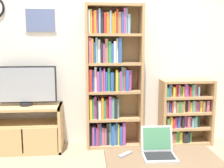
# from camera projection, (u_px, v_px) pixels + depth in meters

# --- Properties ---
(wall_back) EXTENTS (6.57, 0.09, 2.60)m
(wall_back) POSITION_uv_depth(u_px,v_px,m) (110.00, 55.00, 3.81)
(wall_back) COLOR silver
(wall_back) RESTS_ON ground_plane
(tv_stand) EXTENTS (1.00, 0.42, 0.64)m
(tv_stand) POSITION_uv_depth(u_px,v_px,m) (25.00, 129.00, 3.58)
(tv_stand) COLOR tan
(tv_stand) RESTS_ON ground_plane
(television) EXTENTS (0.83, 0.18, 0.54)m
(television) POSITION_uv_depth(u_px,v_px,m) (25.00, 86.00, 3.54)
(television) COLOR black
(television) RESTS_ON tv_stand
(bookshelf_tall) EXTENTS (0.79, 0.30, 2.00)m
(bookshelf_tall) POSITION_uv_depth(u_px,v_px,m) (110.00, 78.00, 3.69)
(bookshelf_tall) COLOR tan
(bookshelf_tall) RESTS_ON ground_plane
(bookshelf_short) EXTENTS (0.75, 0.30, 0.95)m
(bookshelf_short) POSITION_uv_depth(u_px,v_px,m) (183.00, 112.00, 3.86)
(bookshelf_short) COLOR tan
(bookshelf_short) RESTS_ON ground_plane
(coffee_table) EXTENTS (1.09, 0.55, 0.39)m
(coffee_table) POSITION_uv_depth(u_px,v_px,m) (162.00, 161.00, 2.52)
(coffee_table) COLOR brown
(coffee_table) RESTS_ON ground_plane
(laptop) EXTENTS (0.32, 0.31, 0.27)m
(laptop) POSITION_uv_depth(u_px,v_px,m) (158.00, 149.00, 2.55)
(laptop) COLOR #B7BABC
(laptop) RESTS_ON coffee_table
(remote_near_laptop) EXTENTS (0.15, 0.14, 0.02)m
(remote_near_laptop) POSITION_uv_depth(u_px,v_px,m) (125.00, 154.00, 2.56)
(remote_near_laptop) COLOR #99999E
(remote_near_laptop) RESTS_ON coffee_table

